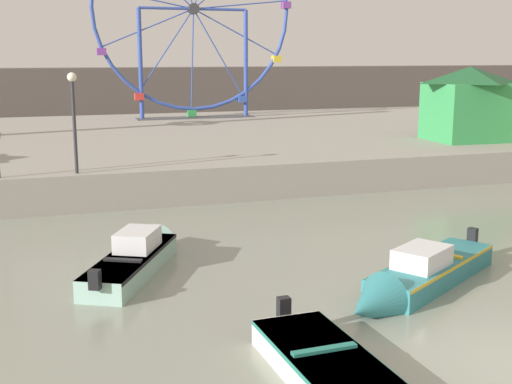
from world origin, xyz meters
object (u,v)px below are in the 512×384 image
object	(u,v)px
ferris_wheel_blue_frame	(193,12)
carnival_booth_green_kiosk	(468,102)
motorboat_teal_painted	(415,278)
motorboat_seafoam	(141,253)
promenade_lamp_far	(73,107)

from	to	relation	value
ferris_wheel_blue_frame	carnival_booth_green_kiosk	world-z (taller)	ferris_wheel_blue_frame
motorboat_teal_painted	carnival_booth_green_kiosk	distance (m)	19.02
motorboat_seafoam	carnival_booth_green_kiosk	distance (m)	20.69
motorboat_teal_painted	carnival_booth_green_kiosk	bearing A→B (deg)	-160.54
promenade_lamp_far	motorboat_seafoam	bearing A→B (deg)	-81.10
motorboat_seafoam	carnival_booth_green_kiosk	world-z (taller)	carnival_booth_green_kiosk
ferris_wheel_blue_frame	promenade_lamp_far	size ratio (longest dim) A/B	3.84
motorboat_seafoam	carnival_booth_green_kiosk	xyz separation A→B (m)	(17.55, 10.59, 2.85)
promenade_lamp_far	ferris_wheel_blue_frame	bearing A→B (deg)	65.13
motorboat_seafoam	carnival_booth_green_kiosk	size ratio (longest dim) A/B	1.32
motorboat_teal_painted	promenade_lamp_far	distance (m)	13.45
motorboat_teal_painted	ferris_wheel_blue_frame	size ratio (longest dim) A/B	0.42
ferris_wheel_blue_frame	motorboat_teal_painted	bearing A→B (deg)	-93.87
motorboat_teal_painted	motorboat_seafoam	bearing A→B (deg)	-66.86
motorboat_seafoam	promenade_lamp_far	size ratio (longest dim) A/B	1.52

